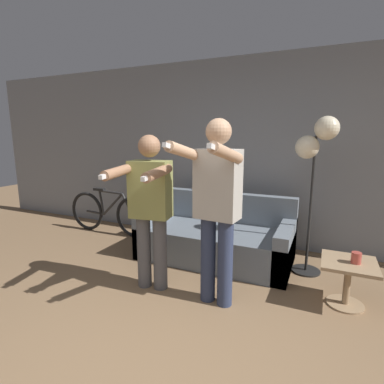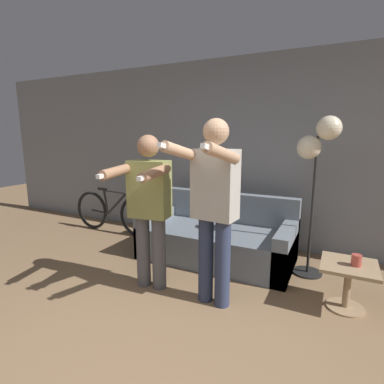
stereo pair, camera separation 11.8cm
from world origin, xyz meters
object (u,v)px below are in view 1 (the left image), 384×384
object	(u,v)px
cat	(210,186)
bicycle	(109,213)
cup	(356,258)
person_left	(150,204)
floor_lamp	(316,149)
couch	(216,238)
person_right	(216,201)
side_table	(348,274)

from	to	relation	value
cat	bicycle	bearing A→B (deg)	-175.21
cup	bicycle	world-z (taller)	bicycle
person_left	floor_lamp	size ratio (longest dim) A/B	0.89
couch	person_right	bearing A→B (deg)	-70.54
cup	couch	bearing A→B (deg)	160.18
person_left	floor_lamp	bearing A→B (deg)	28.08
couch	cup	bearing A→B (deg)	-19.82
person_left	bicycle	world-z (taller)	person_left
person_left	side_table	distance (m)	1.96
couch	bicycle	world-z (taller)	couch
person_left	person_right	distance (m)	0.70
cup	person_right	bearing A→B (deg)	-158.75
person_right	cat	bearing A→B (deg)	118.40
cat	floor_lamp	size ratio (longest dim) A/B	0.27
cup	side_table	bearing A→B (deg)	165.33
couch	bicycle	xyz separation A→B (m)	(-1.87, 0.21, 0.08)
side_table	cup	distance (m)	0.18
side_table	floor_lamp	bearing A→B (deg)	122.65
person_right	cup	bearing A→B (deg)	26.71
couch	person_right	distance (m)	1.29
couch	person_right	xyz separation A→B (m)	(0.35, -1.00, 0.73)
person_right	person_left	bearing A→B (deg)	-174.36
couch	cup	size ratio (longest dim) A/B	18.40
side_table	cup	world-z (taller)	cup
bicycle	cup	bearing A→B (deg)	-12.58
bicycle	person_left	bearing A→B (deg)	-38.27
cat	cup	distance (m)	1.99
couch	person_right	world-z (taller)	person_right
cat	cup	xyz separation A→B (m)	(1.74, -0.90, -0.39)
side_table	cat	bearing A→B (deg)	152.38
cat	couch	bearing A→B (deg)	-58.07
person_right	cup	world-z (taller)	person_right
couch	side_table	distance (m)	1.57
person_right	bicycle	distance (m)	2.62
couch	cup	xyz separation A→B (m)	(1.52, -0.55, 0.22)
couch	floor_lamp	bearing A→B (deg)	2.65
person_left	side_table	size ratio (longest dim) A/B	3.35
cat	person_left	bearing A→B (deg)	-95.08
floor_lamp	couch	bearing A→B (deg)	-177.35
bicycle	side_table	bearing A→B (deg)	-12.54
couch	cat	distance (m)	0.74
cup	bicycle	bearing A→B (deg)	167.42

